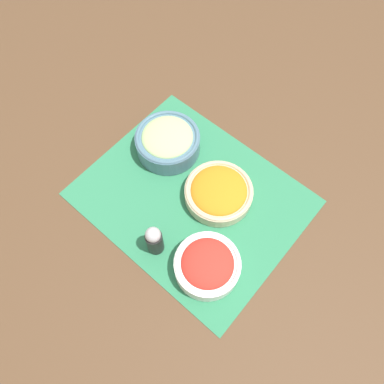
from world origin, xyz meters
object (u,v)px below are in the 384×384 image
cucumber_bowl (168,141)px  pepper_shaker (154,240)px  carrot_bowl (219,192)px  tomato_bowl (207,265)px

cucumber_bowl → pepper_shaker: (0.17, -0.23, 0.01)m
carrot_bowl → pepper_shaker: (-0.03, -0.21, 0.03)m
cucumber_bowl → pepper_shaker: pepper_shaker is taller
pepper_shaker → tomato_bowl: bearing=17.1°
carrot_bowl → cucumber_bowl: 0.20m
carrot_bowl → cucumber_bowl: (-0.20, 0.02, 0.01)m
carrot_bowl → tomato_bowl: 0.19m
carrot_bowl → cucumber_bowl: cucumber_bowl is taller
carrot_bowl → tomato_bowl: (0.10, -0.17, 0.01)m
cucumber_bowl → tomato_bowl: size_ratio=1.13×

